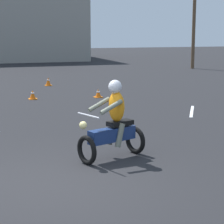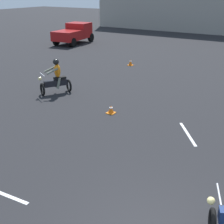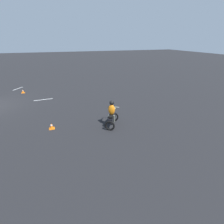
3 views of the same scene
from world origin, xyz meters
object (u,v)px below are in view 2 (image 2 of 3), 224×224
traffic_cone_near_right (130,63)px  traffic_cone_far_right (111,109)px  motorcycle_rider_background (56,79)px  pickup_truck (74,33)px

traffic_cone_near_right → traffic_cone_far_right: bearing=-66.6°
motorcycle_rider_background → pickup_truck: 14.25m
traffic_cone_near_right → traffic_cone_far_right: traffic_cone_near_right is taller
motorcycle_rider_background → traffic_cone_far_right: bearing=-162.2°
motorcycle_rider_background → traffic_cone_far_right: 3.67m
motorcycle_rider_background → traffic_cone_near_right: (0.21, 6.89, -0.54)m
motorcycle_rider_background → traffic_cone_near_right: 6.92m
traffic_cone_near_right → traffic_cone_far_right: (3.33, -7.68, -0.03)m
pickup_truck → traffic_cone_far_right: (11.71, -12.45, -0.76)m
motorcycle_rider_background → traffic_cone_near_right: bearing=-61.4°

